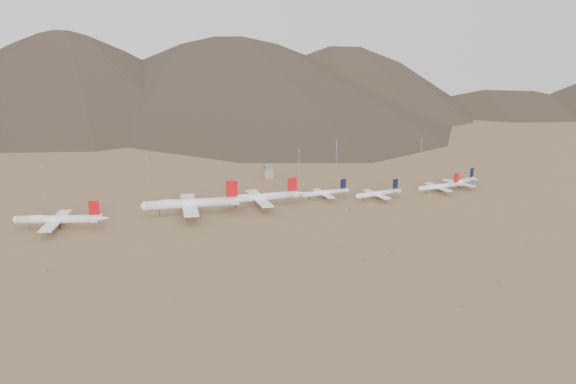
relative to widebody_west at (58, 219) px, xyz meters
name	(u,v)px	position (x,y,z in m)	size (l,w,h in m)	color
ground	(285,218)	(153.93, -32.86, -6.73)	(3000.00, 3000.00, 0.00)	#A07953
mountain_ridge	(117,15)	(153.93, 867.14, 143.27)	(4400.00, 1000.00, 300.00)	#453529
widebody_west	(58,219)	(0.00, 0.00, 0.00)	(63.19, 50.32, 19.52)	white
widebody_centre	(191,203)	(93.28, 1.01, 1.40)	(78.77, 61.49, 23.57)	white
widebody_east	(261,197)	(147.95, 3.06, 0.20)	(67.64, 52.06, 20.08)	white
narrowbody_a	(326,193)	(203.62, 4.48, -2.04)	(43.82, 31.28, 14.46)	white
narrowbody_b	(379,193)	(242.10, -13.36, -1.95)	(44.58, 32.18, 14.72)	white
narrowbody_c	(440,186)	(301.30, -11.93, -1.97)	(44.47, 31.80, 14.67)	white
narrowbody_d	(460,182)	(325.82, -5.63, -1.98)	(42.86, 31.86, 14.62)	white
control_tower	(268,172)	(183.93, 87.14, -1.41)	(8.00, 8.00, 12.00)	gray
mast_far_west	(44,180)	(-6.29, 90.14, 7.48)	(2.00, 0.60, 25.70)	gray
mast_west	(147,171)	(76.74, 93.06, 7.48)	(2.00, 0.60, 25.70)	gray
mast_centre	(299,162)	(211.03, 78.80, 7.48)	(2.00, 0.60, 25.70)	gray
mast_east	(337,151)	(266.09, 115.08, 7.48)	(2.00, 0.60, 25.70)	gray
mast_far_east	(421,150)	(345.43, 86.60, 7.48)	(2.00, 0.60, 25.70)	gray
desert_scrub	(331,250)	(155.42, -108.23, -6.39)	(387.32, 181.89, 0.93)	olive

